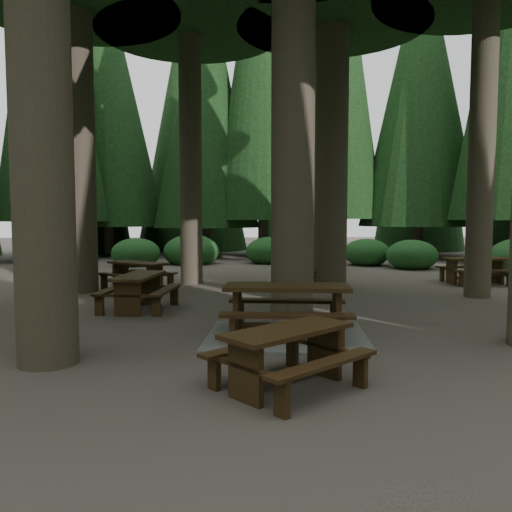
{
  "coord_description": "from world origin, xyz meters",
  "views": [
    {
      "loc": [
        -0.49,
        -9.49,
        1.88
      ],
      "look_at": [
        0.12,
        0.78,
        1.1
      ],
      "focal_mm": 35.0,
      "sensor_mm": 36.0,
      "label": 1
    }
  ],
  "objects": [
    {
      "name": "picnic_table_a",
      "position": [
        0.45,
        -1.83,
        0.3
      ],
      "size": [
        2.71,
        2.33,
        0.84
      ],
      "rotation": [
        0.0,
        0.0,
        -0.12
      ],
      "color": "gray",
      "rests_on": "ground"
    },
    {
      "name": "picnic_table_e",
      "position": [
        0.18,
        -4.13,
        0.45
      ],
      "size": [
        2.0,
        1.96,
        0.68
      ],
      "rotation": [
        0.0,
        0.0,
        0.68
      ],
      "color": "#351F0F",
      "rests_on": "ground"
    },
    {
      "name": "picnic_table_c",
      "position": [
        1.69,
        4.76,
        0.22
      ],
      "size": [
        2.42,
        2.18,
        0.69
      ],
      "rotation": [
        0.0,
        0.0,
        -0.28
      ],
      "color": "gray",
      "rests_on": "ground"
    },
    {
      "name": "ground",
      "position": [
        0.0,
        0.0,
        0.0
      ],
      "size": [
        80.0,
        80.0,
        0.0
      ],
      "primitive_type": "plane",
      "color": "#4F4740",
      "rests_on": "ground"
    },
    {
      "name": "shrub_ring",
      "position": [
        0.7,
        0.75,
        0.4
      ],
      "size": [
        23.86,
        24.64,
        1.49
      ],
      "color": "#1C5224",
      "rests_on": "ground"
    },
    {
      "name": "picnic_table_b",
      "position": [
        -2.29,
        0.78,
        0.49
      ],
      "size": [
        1.6,
        1.87,
        0.73
      ],
      "rotation": [
        0.0,
        0.0,
        1.42
      ],
      "color": "#351F0F",
      "rests_on": "ground"
    },
    {
      "name": "picnic_table_f",
      "position": [
        -2.85,
        3.81,
        0.48
      ],
      "size": [
        2.14,
        2.09,
        0.72
      ],
      "rotation": [
        0.0,
        0.0,
        -0.68
      ],
      "color": "#351F0F",
      "rests_on": "ground"
    },
    {
      "name": "picnic_table_d",
      "position": [
        6.63,
        4.34,
        0.5
      ],
      "size": [
        1.77,
        1.44,
        0.75
      ],
      "rotation": [
        0.0,
        0.0,
        0.03
      ],
      "color": "#351F0F",
      "rests_on": "ground"
    }
  ]
}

